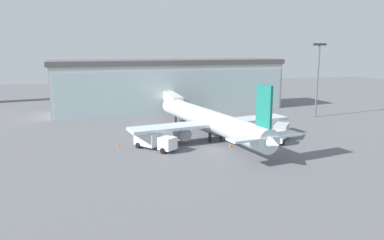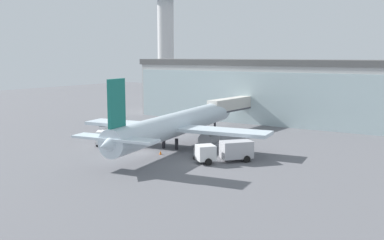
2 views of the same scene
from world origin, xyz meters
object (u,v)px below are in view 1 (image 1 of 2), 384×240
Objects in this scene: baggage_cart at (257,139)px; airplane at (210,120)px; apron_light_mast at (318,73)px; catering_truck at (154,140)px; safety_cone_nose at (230,145)px; jet_bridge at (172,99)px; fuel_truck at (280,132)px; safety_cone_wingtip at (118,146)px.

airplane is at bearing -154.20° from baggage_cart.
airplane is (-29.79, -13.89, -6.71)m from apron_light_mast.
catering_truck is 12.33m from safety_cone_nose.
catering_truck reaches higher than safety_cone_nose.
baggage_cart is at bearing -158.68° from jet_bridge.
apron_light_mast is at bearing 75.56° from catering_truck.
jet_bridge is at bearing -4.14° from airplane.
safety_cone_nose is (1.63, -5.76, -3.03)m from airplane.
jet_bridge is at bearing -113.94° from fuel_truck.
apron_light_mast is 27.21m from fuel_truck.
fuel_truck is (11.30, -4.16, -1.84)m from airplane.
safety_cone_nose is (12.16, -1.60, -1.19)m from catering_truck.
safety_cone_wingtip is (-17.52, 4.23, 0.00)m from safety_cone_nose.
apron_light_mast reaches higher than airplane.
jet_bridge is at bearing 166.99° from baggage_cart.
apron_light_mast reaches higher than fuel_truck.
airplane is 16.25m from safety_cone_wingtip.
fuel_truck reaches higher than baggage_cart.
catering_truck is 21.83m from fuel_truck.
jet_bridge is 33.46m from apron_light_mast.
safety_cone_nose is at bearing -42.99° from fuel_truck.
fuel_truck is at bearing -5.53° from safety_cone_wingtip.
airplane is at bearing -172.74° from jet_bridge.
jet_bridge is 21.24m from airplane.
jet_bridge is 27.03× the size of safety_cone_nose.
baggage_cart is 5.67m from safety_cone_nose.
fuel_truck is 12.96× the size of safety_cone_nose.
safety_cone_nose is (-9.67, -1.60, -1.19)m from fuel_truck.
apron_light_mast is 33.54m from airplane.
airplane is (2.38, -21.08, -0.93)m from jet_bridge.
safety_cone_wingtip is (-15.89, -1.53, -3.03)m from airplane.
fuel_truck is 2.21× the size of baggage_cart.
safety_cone_nose is 1.00× the size of safety_cone_wingtip.
apron_light_mast is at bearing 171.92° from fuel_truck.
jet_bridge reaches higher than safety_cone_wingtip.
catering_truck is at bearing 162.92° from jet_bridge.
safety_cone_nose is 18.03m from safety_cone_wingtip.
apron_light_mast reaches higher than jet_bridge.
catering_truck is at bearing -155.89° from apron_light_mast.
airplane is at bearing -155.01° from apron_light_mast.
safety_cone_nose is at bearing 43.94° from catering_truck.
baggage_cart is (7.07, -4.20, -2.81)m from airplane.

